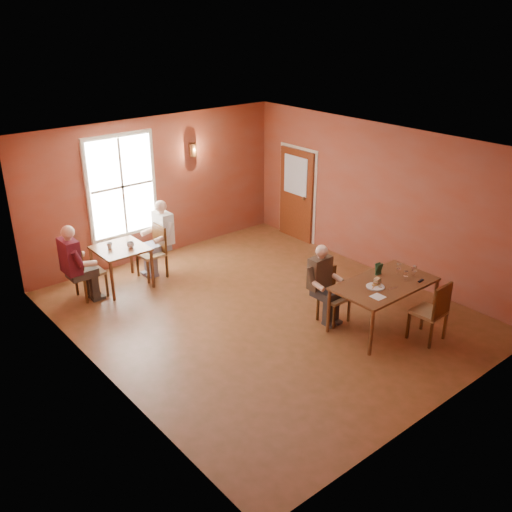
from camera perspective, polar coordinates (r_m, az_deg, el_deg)
ground at (r=10.21m, az=0.72°, el=-5.75°), size 6.00×7.00×0.01m
wall_back at (r=12.28m, az=-9.96°, el=6.70°), size 6.00×0.04×3.00m
wall_front at (r=7.51m, az=18.45°, el=-5.61°), size 6.00×0.04×3.00m
wall_left at (r=8.11m, az=-15.61°, el=-2.99°), size 0.04×7.00×3.00m
wall_right at (r=11.62m, az=12.15°, el=5.54°), size 0.04×7.00×3.00m
ceiling at (r=9.11m, az=0.82°, el=10.90°), size 6.00×7.00×0.04m
window at (r=11.83m, az=-13.25°, el=6.78°), size 1.36×0.10×1.96m
door at (r=13.18m, az=4.02°, el=6.13°), size 0.12×1.04×2.10m
wall_sconce at (r=12.48m, az=-6.34°, el=10.51°), size 0.16×0.16×0.28m
main_table at (r=9.86m, az=12.55°, el=-4.77°), size 1.75×0.99×0.82m
chair_diner_main at (r=9.85m, az=7.81°, el=-4.04°), size 0.42×0.42×0.94m
diner_main at (r=9.75m, az=8.00°, el=-3.12°), size 0.53×0.53×1.32m
chair_empty at (r=9.63m, az=16.88°, el=-5.25°), size 0.49×0.49×1.05m
plate_food at (r=9.49m, az=11.85°, el=-2.98°), size 0.40×0.40×0.04m
sandwich at (r=9.55m, az=12.01°, el=-2.58°), size 0.10×0.09×0.11m
goblet_a at (r=10.04m, az=14.07°, el=-1.17°), size 0.10×0.10×0.19m
goblet_b at (r=10.02m, az=15.54°, el=-1.40°), size 0.09×0.09×0.19m
goblet_c at (r=9.80m, az=14.73°, el=-1.90°), size 0.10×0.10×0.19m
menu_stand at (r=9.91m, az=12.16°, el=-1.27°), size 0.13×0.08×0.21m
knife at (r=9.52m, az=13.51°, el=-3.16°), size 0.22×0.06×0.00m
napkin at (r=9.20m, az=12.08°, el=-4.00°), size 0.20×0.20×0.01m
sunglasses at (r=9.89m, az=16.15°, el=-2.38°), size 0.14×0.06×0.02m
second_table at (r=11.29m, az=-13.24°, el=-1.08°), size 0.92×0.92×0.81m
chair_diner_white at (r=11.51m, az=-10.44°, el=0.34°), size 0.47×0.47×1.06m
diner_white at (r=11.45m, az=-10.39°, el=1.31°), size 0.59×0.59×1.47m
chair_diner_maroon at (r=11.01m, az=-16.28°, el=-1.43°), size 0.46×0.46×1.04m
diner_maroon at (r=10.91m, az=-16.55°, el=-0.44°), size 0.59×0.59×1.48m
cup_a at (r=11.07m, az=-12.44°, el=1.10°), size 0.17×0.17×0.11m
cup_b at (r=11.14m, az=-14.43°, el=1.02°), size 0.13×0.13×0.10m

